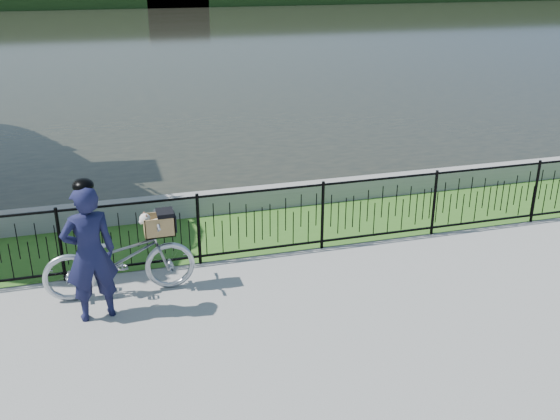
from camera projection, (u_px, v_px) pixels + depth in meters
name	position (u px, v px, depth m)	size (l,w,h in m)	color
ground	(292.00, 305.00, 8.53)	(120.00, 120.00, 0.00)	gray
grass_strip	(248.00, 231.00, 10.84)	(60.00, 2.00, 0.01)	#34631F
water	(132.00, 37.00, 37.93)	(120.00, 120.00, 0.00)	black
quay_wall	(236.00, 200.00, 11.66)	(60.00, 0.30, 0.40)	gray
fence	(262.00, 222.00, 9.74)	(14.00, 0.06, 1.15)	black
bicycle_rig	(120.00, 258.00, 8.63)	(2.07, 0.72, 1.20)	#B1B5BE
cyclist	(89.00, 252.00, 7.90)	(0.74, 0.56, 1.91)	#141537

